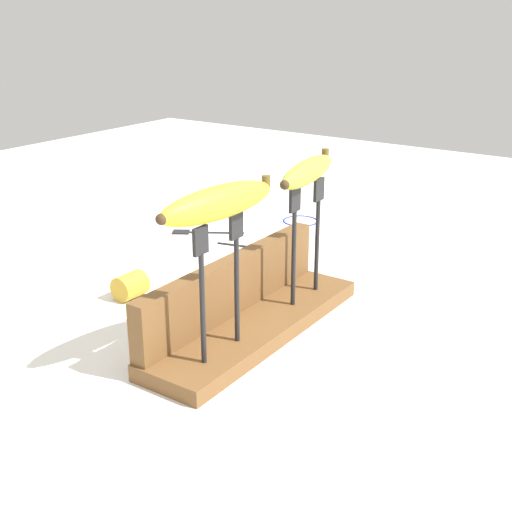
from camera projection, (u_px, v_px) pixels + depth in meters
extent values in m
plane|color=silver|center=(256.00, 333.00, 1.02)|extent=(3.00, 3.00, 0.00)
cube|color=brown|center=(256.00, 325.00, 1.01)|extent=(0.42, 0.12, 0.02)
cube|color=brown|center=(232.00, 285.00, 1.02)|extent=(0.42, 0.03, 0.09)
cylinder|color=black|center=(203.00, 310.00, 0.86)|extent=(0.01, 0.01, 0.15)
cube|color=black|center=(200.00, 241.00, 0.83)|extent=(0.03, 0.00, 0.04)
cylinder|color=black|center=(237.00, 291.00, 0.92)|extent=(0.01, 0.01, 0.15)
cube|color=black|center=(236.00, 225.00, 0.88)|extent=(0.03, 0.00, 0.04)
cylinder|color=black|center=(294.00, 259.00, 1.03)|extent=(0.01, 0.01, 0.15)
cube|color=black|center=(295.00, 200.00, 1.00)|extent=(0.03, 0.00, 0.04)
cylinder|color=black|center=(317.00, 246.00, 1.08)|extent=(0.01, 0.01, 0.15)
cube|color=black|center=(319.00, 190.00, 1.05)|extent=(0.03, 0.00, 0.04)
ellipsoid|color=yellow|center=(218.00, 203.00, 0.84)|extent=(0.20, 0.06, 0.04)
cylinder|color=brown|center=(266.00, 182.00, 0.90)|extent=(0.01, 0.01, 0.02)
sphere|color=#3F2D19|center=(161.00, 219.00, 0.77)|extent=(0.01, 0.01, 0.01)
ellipsoid|color=#B2C138|center=(308.00, 171.00, 1.01)|extent=(0.19, 0.07, 0.04)
cylinder|color=brown|center=(328.00, 155.00, 1.08)|extent=(0.01, 0.01, 0.02)
sphere|color=#3F2D19|center=(285.00, 185.00, 0.93)|extent=(0.01, 0.01, 0.01)
cylinder|color=black|center=(217.00, 232.00, 1.46)|extent=(0.07, 0.11, 0.01)
cube|color=black|center=(181.00, 231.00, 1.46)|extent=(0.04, 0.04, 0.01)
cylinder|color=black|center=(246.00, 245.00, 1.38)|extent=(0.04, 0.12, 0.01)
cube|color=black|center=(282.00, 250.00, 1.35)|extent=(0.03, 0.04, 0.01)
cylinder|color=gold|center=(130.00, 286.00, 1.13)|extent=(0.05, 0.04, 0.04)
cylinder|color=beige|center=(141.00, 281.00, 1.15)|extent=(0.00, 0.04, 0.04)
torus|color=#1E2DA5|center=(300.00, 220.00, 1.54)|extent=(0.08, 0.08, 0.00)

